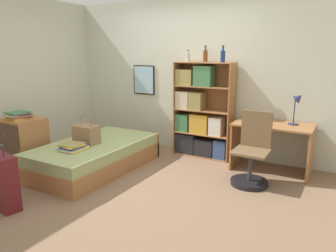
% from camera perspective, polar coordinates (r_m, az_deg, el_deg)
% --- Properties ---
extents(ground_plane, '(14.00, 14.00, 0.00)m').
position_cam_1_polar(ground_plane, '(4.65, -5.83, -8.92)').
color(ground_plane, '#84664C').
extents(wall_back, '(10.00, 0.09, 2.60)m').
position_cam_1_polar(wall_back, '(5.71, 3.25, 8.65)').
color(wall_back, beige).
rests_on(wall_back, ground_plane).
extents(wall_left, '(0.06, 10.00, 2.60)m').
position_cam_1_polar(wall_left, '(5.96, -24.47, 7.70)').
color(wall_left, beige).
rests_on(wall_left, ground_plane).
extents(bed, '(1.09, 1.94, 0.40)m').
position_cam_1_polar(bed, '(5.04, -12.58, -5.04)').
color(bed, '#A36B3D').
rests_on(bed, ground_plane).
extents(handbag, '(0.36, 0.23, 0.44)m').
position_cam_1_polar(handbag, '(4.93, -14.03, -1.37)').
color(handbag, '#93704C').
rests_on(handbag, bed).
extents(book_stack_on_bed, '(0.33, 0.35, 0.09)m').
position_cam_1_polar(book_stack_on_bed, '(4.67, -16.19, -3.53)').
color(book_stack_on_bed, gold).
rests_on(book_stack_on_bed, bed).
extents(suitcase, '(0.55, 0.28, 0.75)m').
position_cam_1_polar(suitcase, '(4.15, -27.04, -8.51)').
color(suitcase, '#5B191E').
rests_on(suitcase, ground_plane).
extents(dresser, '(0.57, 0.54, 0.76)m').
position_cam_1_polar(dresser, '(5.34, -23.91, -2.81)').
color(dresser, '#A36B3D').
rests_on(dresser, ground_plane).
extents(magazine_pile_on_dresser, '(0.32, 0.37, 0.11)m').
position_cam_1_polar(magazine_pile_on_dresser, '(5.23, -24.60, 1.67)').
color(magazine_pile_on_dresser, gold).
rests_on(magazine_pile_on_dresser, dresser).
extents(bookcase, '(0.97, 0.34, 1.56)m').
position_cam_1_polar(bookcase, '(5.44, 5.50, 1.80)').
color(bookcase, '#A36B3D').
rests_on(bookcase, ground_plane).
extents(bottle_green, '(0.07, 0.07, 0.18)m').
position_cam_1_polar(bottle_green, '(5.43, 3.53, 11.87)').
color(bottle_green, '#B7BCC1').
rests_on(bottle_green, bookcase).
extents(bottle_brown, '(0.07, 0.07, 0.25)m').
position_cam_1_polar(bottle_brown, '(5.36, 6.51, 12.09)').
color(bottle_brown, brown).
rests_on(bottle_brown, bookcase).
extents(bottle_clear, '(0.07, 0.07, 0.25)m').
position_cam_1_polar(bottle_clear, '(5.17, 9.52, 11.95)').
color(bottle_clear, navy).
rests_on(bottle_clear, bookcase).
extents(desk, '(1.10, 0.64, 0.71)m').
position_cam_1_polar(desk, '(4.98, 17.74, -2.09)').
color(desk, '#A36B3D').
rests_on(desk, ground_plane).
extents(desk_lamp, '(0.20, 0.15, 0.47)m').
position_cam_1_polar(desk_lamp, '(4.92, 21.64, 3.80)').
color(desk_lamp, navy).
rests_on(desk_lamp, desk).
extents(desk_chair, '(0.49, 0.49, 0.96)m').
position_cam_1_polar(desk_chair, '(4.48, 14.34, -5.98)').
color(desk_chair, black).
rests_on(desk_chair, ground_plane).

